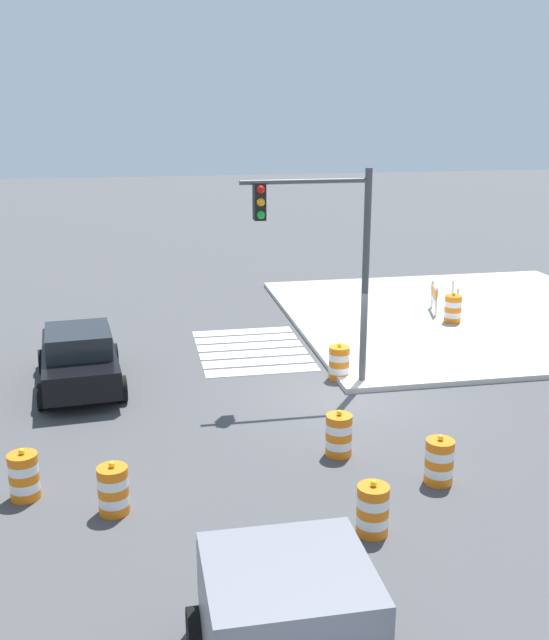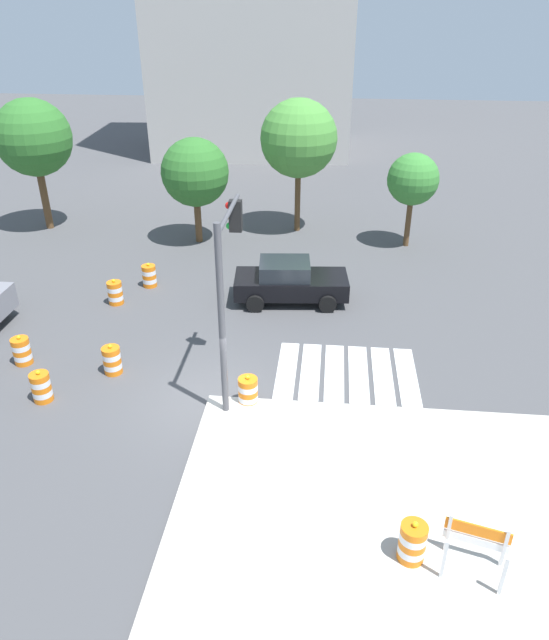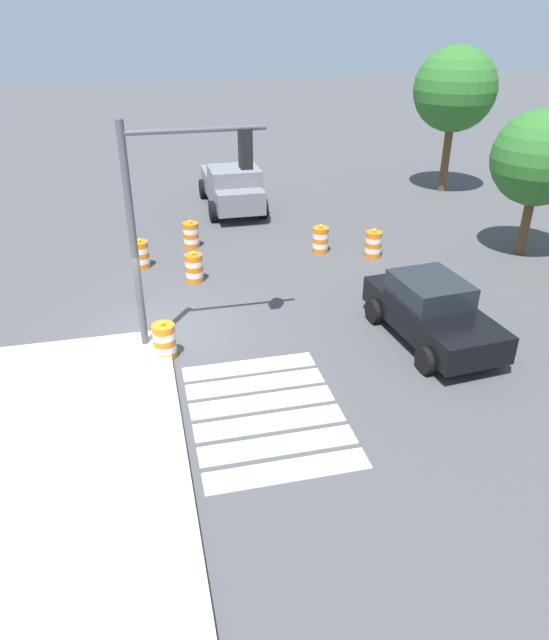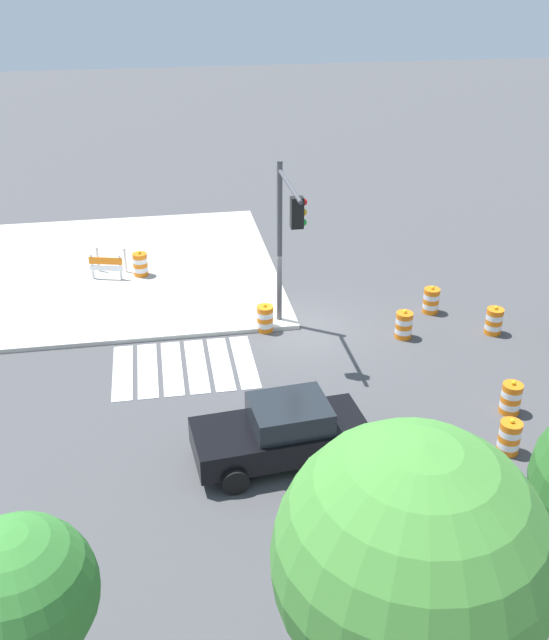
% 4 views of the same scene
% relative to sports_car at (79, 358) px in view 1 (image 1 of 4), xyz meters
% --- Properties ---
extents(ground_plane, '(120.00, 120.00, 0.00)m').
position_rel_sports_car_xyz_m(ground_plane, '(-1.83, -6.68, -0.81)').
color(ground_plane, '#474749').
extents(sidewalk_corner, '(12.00, 12.00, 0.15)m').
position_rel_sports_car_xyz_m(sidewalk_corner, '(4.17, -12.68, -0.74)').
color(sidewalk_corner, '#BCB7AD').
rests_on(sidewalk_corner, ground).
extents(crosswalk_stripes, '(4.35, 3.20, 0.02)m').
position_rel_sports_car_xyz_m(crosswalk_stripes, '(2.17, -4.88, -0.80)').
color(crosswalk_stripes, silver).
rests_on(crosswalk_stripes, ground).
extents(sports_car, '(4.45, 2.43, 1.63)m').
position_rel_sports_car_xyz_m(sports_car, '(0.00, 0.00, 0.00)').
color(sports_car, black).
rests_on(sports_car, ground).
extents(traffic_barrel_near_corner, '(0.56, 0.56, 1.02)m').
position_rel_sports_car_xyz_m(traffic_barrel_near_corner, '(-5.10, -5.57, -0.36)').
color(traffic_barrel_near_corner, orange).
rests_on(traffic_barrel_near_corner, ground).
extents(traffic_barrel_crosswalk_end, '(0.56, 0.56, 1.02)m').
position_rel_sports_car_xyz_m(traffic_barrel_crosswalk_end, '(-8.15, -5.32, -0.36)').
color(traffic_barrel_crosswalk_end, orange).
rests_on(traffic_barrel_crosswalk_end, ground).
extents(traffic_barrel_median_near, '(0.56, 0.56, 1.02)m').
position_rel_sports_car_xyz_m(traffic_barrel_median_near, '(-6.60, -0.93, -0.36)').
color(traffic_barrel_median_near, orange).
rests_on(traffic_barrel_median_near, ground).
extents(traffic_barrel_median_far, '(0.56, 0.56, 1.02)m').
position_rel_sports_car_xyz_m(traffic_barrel_median_far, '(-0.66, -6.80, -0.36)').
color(traffic_barrel_median_far, orange).
rests_on(traffic_barrel_median_far, ground).
extents(traffic_barrel_far_curb, '(0.56, 0.56, 1.02)m').
position_rel_sports_car_xyz_m(traffic_barrel_far_curb, '(-6.65, -7.16, -0.36)').
color(traffic_barrel_far_curb, orange).
rests_on(traffic_barrel_far_curb, ground).
extents(traffic_barrel_lane_center, '(0.56, 0.56, 1.02)m').
position_rel_sports_car_xyz_m(traffic_barrel_lane_center, '(-5.75, 0.72, -0.36)').
color(traffic_barrel_lane_center, orange).
rests_on(traffic_barrel_lane_center, ground).
extents(traffic_barrel_on_sidewalk, '(0.56, 0.56, 1.02)m').
position_rel_sports_car_xyz_m(traffic_barrel_on_sidewalk, '(3.42, -11.83, -0.21)').
color(traffic_barrel_on_sidewalk, orange).
rests_on(traffic_barrel_on_sidewalk, sidewalk_corner).
extents(construction_barricade, '(1.39, 1.07, 1.00)m').
position_rel_sports_car_xyz_m(construction_barricade, '(4.66, -11.83, -0.09)').
color(construction_barricade, silver).
rests_on(construction_barricade, sidewalk_corner).
extents(traffic_light_pole, '(0.47, 3.29, 5.50)m').
position_rel_sports_car_xyz_m(traffic_light_pole, '(-1.25, -6.14, 3.10)').
color(traffic_light_pole, '#4C4C51').
rests_on(traffic_light_pole, sidewalk_corner).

